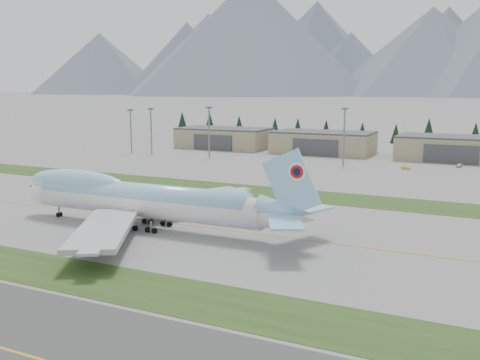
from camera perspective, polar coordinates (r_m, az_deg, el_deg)
The scene contains 14 objects.
ground at distance 125.77m, azimuth -4.73°, elevation -4.91°, with size 7000.00×7000.00×0.00m, color slate.
grass_strip_near at distance 96.43m, azimuth -16.39°, elevation -9.90°, with size 400.00×14.00×0.08m, color #274418.
grass_strip_far at distance 165.14m, azimuth 3.18°, elevation -1.34°, with size 400.00×18.00×0.08m, color #274418.
taxiway_line_main at distance 125.77m, azimuth -4.73°, elevation -4.91°, with size 400.00×0.40×0.02m, color orange.
boeing_747_freighter at distance 124.50m, azimuth -10.41°, elevation -2.04°, with size 76.21×66.37×20.24m.
hangar_left at distance 288.00m, azimuth -1.69°, elevation 4.52°, with size 48.00×26.60×10.80m.
hangar_center at distance 267.33m, azimuth 8.86°, elevation 4.00°, with size 48.00×26.60×10.80m.
hangar_right at distance 256.60m, azimuth 21.80°, elevation 3.17°, with size 48.00×26.60×10.80m.
floodlight_masts at distance 232.48m, azimuth 3.46°, elevation 5.91°, with size 204.76×7.68×24.75m.
service_vehicle_a at distance 255.07m, azimuth 6.14°, elevation 2.56°, with size 1.42×3.52×1.20m, color silver.
service_vehicle_b at distance 221.80m, azimuth 17.24°, elevation 1.09°, with size 1.33×3.78×1.25m, color #AEBE2F.
service_vehicle_c at distance 235.53m, azimuth 22.32°, elevation 1.28°, with size 1.84×4.53×1.31m, color silver.
conifer_belt at distance 324.57m, azimuth 13.10°, elevation 5.19°, with size 268.41×14.50×16.26m.
mountain_ridge_front at distance 2321.38m, azimuth 22.90°, elevation 13.86°, with size 4291.68×1256.10×516.18m.
Camera 1 is at (61.84, -104.78, 31.84)m, focal length 40.00 mm.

